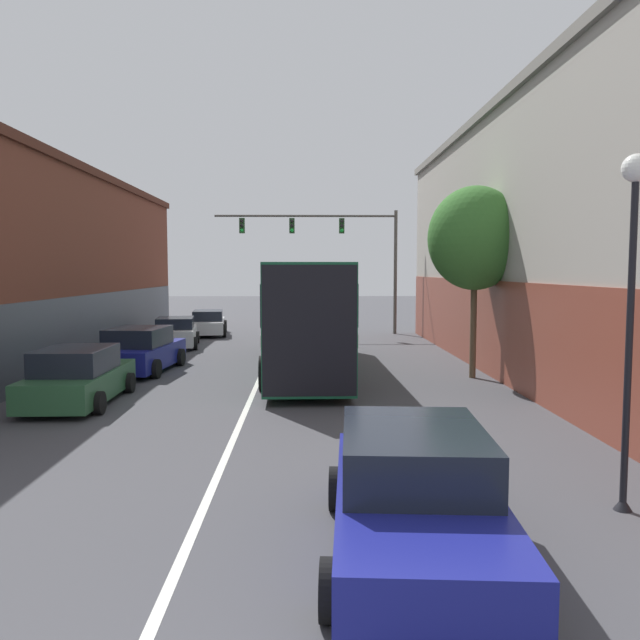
% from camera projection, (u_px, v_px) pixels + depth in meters
% --- Properties ---
extents(lane_center_line, '(0.14, 47.07, 0.01)m').
position_uv_depth(lane_center_line, '(260.00, 377.00, 20.09)').
color(lane_center_line, silver).
rests_on(lane_center_line, ground_plane).
extents(building_left_brick, '(6.27, 27.18, 7.25)m').
position_uv_depth(building_left_brick, '(2.00, 262.00, 22.42)').
color(building_left_brick, brown).
rests_on(building_left_brick, ground_plane).
extents(building_right_storefront, '(7.94, 27.77, 8.84)m').
position_uv_depth(building_right_storefront, '(607.00, 236.00, 20.24)').
color(building_right_storefront, '#9E998E').
rests_on(building_right_storefront, ground_plane).
extents(bus, '(2.94, 12.30, 3.63)m').
position_uv_depth(bus, '(305.00, 311.00, 21.46)').
color(bus, '#145133').
rests_on(bus, ground_plane).
extents(hatchback_foreground, '(2.39, 4.72, 1.50)m').
position_uv_depth(hatchback_foreground, '(415.00, 497.00, 7.52)').
color(hatchback_foreground, navy).
rests_on(hatchback_foreground, ground_plane).
extents(parked_car_left_near, '(2.07, 4.33, 1.46)m').
position_uv_depth(parked_car_left_near, '(78.00, 377.00, 16.02)').
color(parked_car_left_near, '#285633').
rests_on(parked_car_left_near, ground_plane).
extents(parked_car_left_mid, '(2.43, 4.45, 1.51)m').
position_uv_depth(parked_car_left_mid, '(140.00, 351.00, 21.07)').
color(parked_car_left_mid, navy).
rests_on(parked_car_left_mid, ground_plane).
extents(parked_car_left_far, '(2.37, 4.14, 1.34)m').
position_uv_depth(parked_car_left_far, '(176.00, 333.00, 27.85)').
color(parked_car_left_far, silver).
rests_on(parked_car_left_far, ground_plane).
extents(parked_car_left_distant, '(2.29, 4.53, 1.32)m').
position_uv_depth(parked_car_left_distant, '(208.00, 323.00, 33.01)').
color(parked_car_left_distant, silver).
rests_on(parked_car_left_distant, ground_plane).
extents(traffic_signal_gantry, '(9.73, 0.36, 6.61)m').
position_uv_depth(traffic_signal_gantry, '(335.00, 241.00, 33.23)').
color(traffic_signal_gantry, '#514C47').
rests_on(traffic_signal_gantry, ground_plane).
extents(street_lamp, '(0.39, 0.39, 5.03)m').
position_uv_depth(street_lamp, '(632.00, 278.00, 8.66)').
color(street_lamp, black).
rests_on(street_lamp, ground_plane).
extents(street_tree_near, '(2.97, 2.67, 6.07)m').
position_uv_depth(street_tree_near, '(475.00, 239.00, 19.58)').
color(street_tree_near, brown).
rests_on(street_tree_near, ground_plane).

